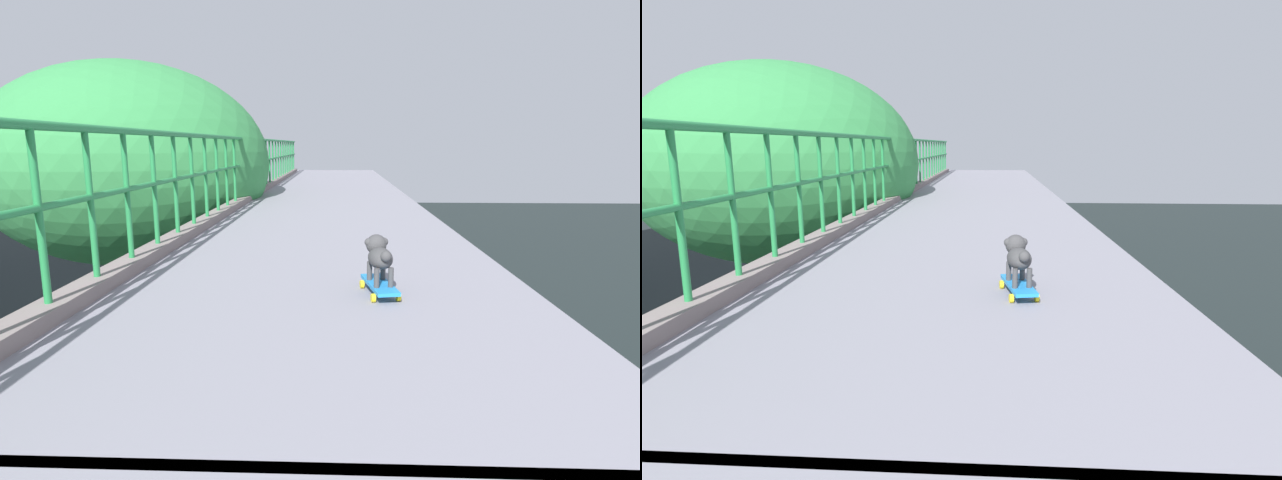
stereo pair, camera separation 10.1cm
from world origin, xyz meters
TOP-DOWN VIEW (x-y plane):
  - car_grey_fifth at (-5.36, 10.59)m, footprint 1.89×3.82m
  - car_yellow_cab_sixth at (-8.52, 15.12)m, footprint 1.95×4.34m
  - car_silver_seventh at (-5.22, 18.47)m, footprint 1.80×4.07m
  - city_bus at (-8.91, 31.21)m, footprint 2.71×11.02m
  - roadside_tree_mid at (-2.62, 8.24)m, footprint 5.38×5.38m
  - toy_skateboard at (1.70, 2.00)m, footprint 0.26×0.51m
  - small_dog at (1.69, 2.02)m, footprint 0.20×0.37m

SIDE VIEW (x-z plane):
  - car_yellow_cab_sixth at x=-8.52m, z-range -0.11..1.37m
  - car_silver_seventh at x=-5.22m, z-range -0.05..1.33m
  - car_grey_fifth at x=-5.36m, z-range -0.05..1.52m
  - city_bus at x=-8.91m, z-range 0.22..3.43m
  - toy_skateboard at x=1.70m, z-range 6.12..6.20m
  - small_dog at x=1.69m, z-range 6.21..6.53m
  - roadside_tree_mid at x=-2.62m, z-range 2.37..10.99m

